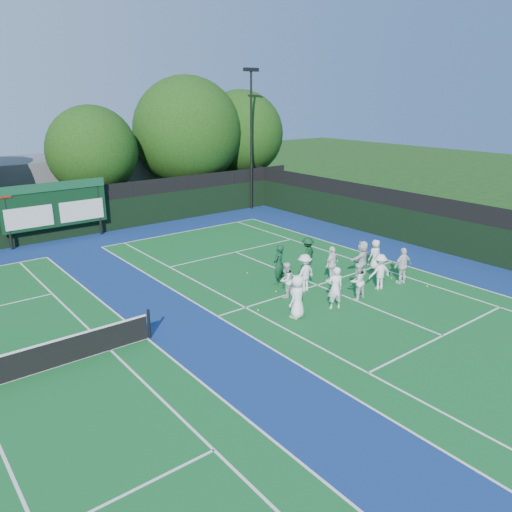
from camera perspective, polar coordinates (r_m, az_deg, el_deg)
ground at (r=22.37m, az=8.83°, el=-4.06°), size 120.00×120.00×0.00m
court_apron at (r=19.53m, az=-5.68°, el=-7.29°), size 34.00×32.00×0.01m
near_court at (r=23.01m, az=7.02°, el=-3.32°), size 11.05×23.85×0.01m
back_fence at (r=32.20m, az=-20.35°, el=4.36°), size 34.00×0.08×3.00m
divider_fence_right at (r=29.42m, az=19.68°, el=3.23°), size 0.08×32.00×3.00m
scoreboard at (r=31.36m, az=-22.02°, el=5.39°), size 6.00×0.21×3.55m
clubhouse at (r=40.78m, az=-18.70°, el=8.11°), size 18.00×6.00×4.00m
light_pole_right at (r=37.53m, az=-0.55°, el=14.88°), size 1.20×0.30×10.12m
tree_c at (r=36.02m, az=-18.00°, el=11.13°), size 6.00×6.00×7.72m
tree_d at (r=39.12m, az=-7.71°, el=13.63°), size 8.14×8.14×9.74m
tree_e at (r=41.89m, az=-1.66°, el=13.58°), size 6.90×6.90×8.75m
tennis_ball_0 at (r=20.22m, az=0.25°, el=-6.19°), size 0.07×0.07×0.07m
tennis_ball_1 at (r=25.24m, az=3.14°, el=-1.21°), size 0.07×0.07×0.07m
tennis_ball_2 at (r=23.95m, az=18.97°, el=-3.27°), size 0.07×0.07×0.07m
tennis_ball_3 at (r=22.07m, az=2.29°, el=-4.07°), size 0.07×0.07×0.07m
tennis_ball_4 at (r=24.31m, az=-1.03°, el=-1.94°), size 0.07×0.07×0.07m
tennis_ball_5 at (r=24.49m, az=15.23°, el=-2.45°), size 0.07×0.07×0.07m
player_front_0 at (r=19.40m, az=4.76°, el=-4.64°), size 0.98×0.80×1.74m
player_front_1 at (r=20.36m, az=9.05°, el=-3.62°), size 0.77×0.65×1.79m
player_front_2 at (r=21.50m, az=11.49°, el=-2.83°), size 0.79×0.61×1.62m
player_front_3 at (r=22.84m, az=13.95°, el=-1.76°), size 1.17×0.86×1.62m
player_front_4 at (r=23.78m, az=16.43°, el=-1.07°), size 1.06×0.58×1.71m
player_back_0 at (r=21.32m, az=3.43°, el=-2.75°), size 0.90×0.79×1.56m
player_back_1 at (r=22.01m, az=5.56°, el=-1.93°), size 1.14×0.71×1.70m
player_back_2 at (r=23.26m, az=8.67°, el=-0.93°), size 1.08×0.65×1.72m
player_back_3 at (r=24.37m, az=12.04°, el=-0.25°), size 1.67×0.88×1.72m
player_back_4 at (r=25.44m, az=13.46°, el=0.18°), size 0.76×0.52×1.50m
coach_left at (r=22.71m, az=2.61°, el=-1.01°), size 0.80×0.66×1.87m
coach_right at (r=24.52m, az=5.89°, el=0.17°), size 1.26×0.96×1.72m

